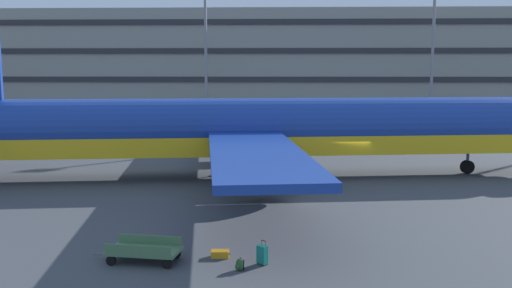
{
  "coord_description": "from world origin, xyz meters",
  "views": [
    {
      "loc": [
        -4.7,
        -35.95,
        7.0
      ],
      "look_at": [
        -5.75,
        -6.09,
        3.0
      ],
      "focal_mm": 39.35,
      "sensor_mm": 36.0,
      "label": 1
    }
  ],
  "objects": [
    {
      "name": "ground_plane",
      "position": [
        0.0,
        0.0,
        0.0
      ],
      "size": [
        600.0,
        600.0,
        0.0
      ],
      "primitive_type": "plane",
      "color": "#424449"
    },
    {
      "name": "light_mast_left",
      "position": [
        -13.43,
        34.45,
        13.95
      ],
      "size": [
        1.8,
        0.5,
        24.44
      ],
      "color": "gray",
      "rests_on": "ground_plane"
    },
    {
      "name": "airliner",
      "position": [
        -6.23,
        -0.02,
        3.08
      ],
      "size": [
        43.51,
        35.39,
        10.78
      ],
      "color": "navy",
      "rests_on": "ground_plane"
    },
    {
      "name": "suitcase_upright",
      "position": [
        -5.16,
        -16.49,
        0.37
      ],
      "size": [
        0.43,
        0.42,
        0.88
      ],
      "color": "#147266",
      "rests_on": "ground_plane"
    },
    {
      "name": "light_mast_center_left",
      "position": [
        14.56,
        34.45,
        12.63
      ],
      "size": [
        1.8,
        0.5,
        21.88
      ],
      "color": "gray",
      "rests_on": "ground_plane"
    },
    {
      "name": "backpack_laid_flat",
      "position": [
        -5.94,
        -17.14,
        0.21
      ],
      "size": [
        0.39,
        0.42,
        0.49
      ],
      "color": "#264C26",
      "rests_on": "ground_plane"
    },
    {
      "name": "terminal_structure",
      "position": [
        0.0,
        49.12,
        7.54
      ],
      "size": [
        170.57,
        19.65,
        15.08
      ],
      "color": "gray",
      "rests_on": "ground_plane"
    },
    {
      "name": "suitcase_scuffed",
      "position": [
        -6.76,
        -15.75,
        0.13
      ],
      "size": [
        0.71,
        0.42,
        0.26
      ],
      "color": "orange",
      "rests_on": "ground_plane"
    },
    {
      "name": "baggage_cart",
      "position": [
        -9.49,
        -16.35,
        0.43
      ],
      "size": [
        3.36,
        1.62,
        0.82
      ],
      "color": "#4C724C",
      "rests_on": "ground_plane"
    }
  ]
}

